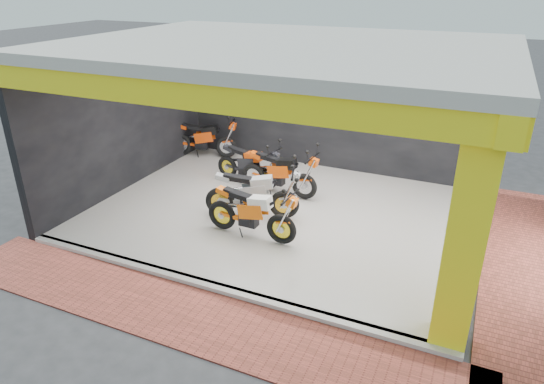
% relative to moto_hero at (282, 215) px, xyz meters
% --- Properties ---
extents(ground, '(80.00, 80.00, 0.00)m').
position_rel_moto_hero_xyz_m(ground, '(-0.53, -0.68, -0.73)').
color(ground, '#2D2D30').
rests_on(ground, ground).
extents(showroom_floor, '(8.00, 6.00, 0.10)m').
position_rel_moto_hero_xyz_m(showroom_floor, '(-0.53, 1.32, -0.68)').
color(showroom_floor, white).
rests_on(showroom_floor, ground).
extents(showroom_ceiling, '(8.40, 6.40, 0.20)m').
position_rel_moto_hero_xyz_m(showroom_ceiling, '(-0.53, 1.32, 2.87)').
color(showroom_ceiling, beige).
rests_on(showroom_ceiling, corner_column).
extents(back_wall, '(8.20, 0.20, 3.50)m').
position_rel_moto_hero_xyz_m(back_wall, '(-0.53, 4.42, 1.02)').
color(back_wall, black).
rests_on(back_wall, ground).
extents(left_wall, '(0.20, 6.20, 3.50)m').
position_rel_moto_hero_xyz_m(left_wall, '(-4.63, 1.32, 1.02)').
color(left_wall, black).
rests_on(left_wall, ground).
extents(corner_column, '(0.50, 0.50, 3.50)m').
position_rel_moto_hero_xyz_m(corner_column, '(3.22, -1.43, 1.02)').
color(corner_column, '#FFF015').
rests_on(corner_column, ground).
extents(header_beam_front, '(8.40, 0.30, 0.40)m').
position_rel_moto_hero_xyz_m(header_beam_front, '(-0.53, -1.68, 2.57)').
color(header_beam_front, '#FFF015').
rests_on(header_beam_front, corner_column).
extents(header_beam_right, '(0.30, 6.40, 0.40)m').
position_rel_moto_hero_xyz_m(header_beam_right, '(3.47, 1.32, 2.57)').
color(header_beam_right, '#FFF015').
rests_on(header_beam_right, corner_column).
extents(floor_kerb, '(8.00, 0.20, 0.10)m').
position_rel_moto_hero_xyz_m(floor_kerb, '(-0.53, -1.70, -0.68)').
color(floor_kerb, white).
rests_on(floor_kerb, ground).
extents(paver_front, '(9.00, 1.40, 0.03)m').
position_rel_moto_hero_xyz_m(paver_front, '(-0.53, -2.48, -0.71)').
color(paver_front, '#9D4033').
rests_on(paver_front, ground).
extents(paver_right, '(1.40, 7.00, 0.03)m').
position_rel_moto_hero_xyz_m(paver_right, '(4.27, 1.32, -0.71)').
color(paver_right, '#9D4033').
rests_on(paver_right, ground).
extents(moto_hero, '(2.08, 0.84, 1.25)m').
position_rel_moto_hero_xyz_m(moto_hero, '(0.00, 0.00, 0.00)').
color(moto_hero, '#FE640A').
rests_on(moto_hero, showroom_floor).
extents(moto_row_a, '(2.26, 1.39, 1.30)m').
position_rel_moto_hero_xyz_m(moto_row_a, '(-0.36, 1.00, 0.02)').
color(moto_row_a, '#A1A4A8').
rests_on(moto_row_a, showroom_floor).
extents(moto_row_b, '(2.11, 0.89, 1.26)m').
position_rel_moto_hero_xyz_m(moto_row_b, '(-0.33, 2.10, 0.00)').
color(moto_row_b, '#E44C09').
rests_on(moto_row_b, showroom_floor).
extents(moto_row_c, '(2.00, 1.00, 1.17)m').
position_rel_moto_hero_xyz_m(moto_row_c, '(-1.34, 2.32, -0.04)').
color(moto_row_c, black).
rests_on(moto_row_c, showroom_floor).
extents(moto_row_d, '(2.17, 1.26, 1.25)m').
position_rel_moto_hero_xyz_m(moto_row_d, '(-3.33, 3.82, -0.00)').
color(moto_row_d, '#DF4009').
rests_on(moto_row_d, showroom_floor).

